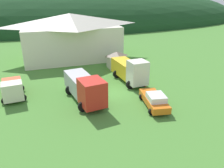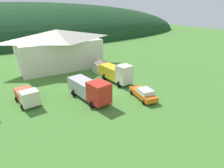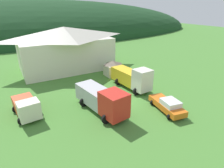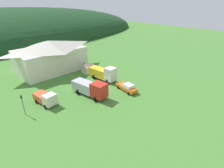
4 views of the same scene
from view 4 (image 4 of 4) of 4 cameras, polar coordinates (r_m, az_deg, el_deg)
name	(u,v)px [view 4 (image 4 of 4)]	position (r m, az deg, el deg)	size (l,w,h in m)	color
ground_plane	(102,88)	(39.46, -3.21, -1.25)	(200.00, 200.00, 0.00)	#477F33
forested_hill_backdrop	(4,41)	(98.20, -31.17, 11.67)	(162.06, 60.00, 28.25)	#193D1E
depot_building	(50,55)	(50.61, -19.09, 8.60)	(17.93, 11.23, 8.06)	silver
play_shed_cream	(88,68)	(47.53, -7.66, 5.23)	(2.84, 2.62, 2.73)	beige
light_truck_cream	(46,98)	(35.25, -20.30, -4.27)	(2.97, 5.21, 2.38)	beige
crane_truck_red	(91,88)	(35.79, -6.76, -1.30)	(3.84, 8.15, 3.31)	red
heavy_rig_striped	(104,73)	(42.58, -2.67, 3.47)	(3.36, 7.37, 3.58)	silver
service_pickup_orange	(127,87)	(38.04, 4.79, -0.99)	(2.86, 5.41, 1.66)	orange
traffic_light_west	(23,103)	(33.12, -26.59, -5.39)	(0.20, 0.32, 3.67)	#4C4C51
traffic_cone_near_pickup	(114,81)	(42.65, 0.78, 0.95)	(0.36, 0.36, 0.49)	orange
traffic_cone_mid_row	(124,84)	(41.36, 4.00, 0.06)	(0.36, 0.36, 0.52)	orange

